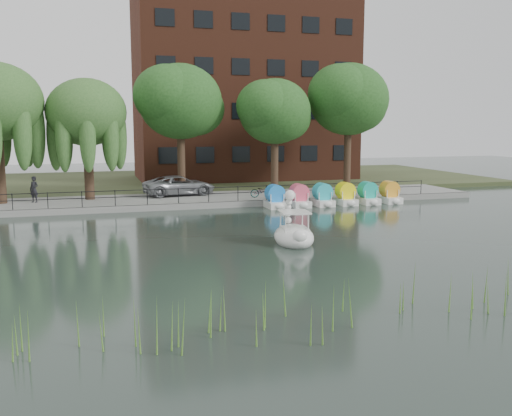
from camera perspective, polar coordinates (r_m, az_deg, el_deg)
name	(u,v)px	position (r m, az deg, el deg)	size (l,w,h in m)	color
ground_plane	(271,250)	(25.19, 1.52, -4.26)	(120.00, 120.00, 0.00)	#323D38
promenade	(201,200)	(40.44, -5.55, 0.83)	(40.00, 6.00, 0.40)	gray
kerb	(209,205)	(37.58, -4.68, 0.25)	(40.00, 0.25, 0.40)	gray
land_strip	(172,181)	(54.16, -8.42, 2.69)	(60.00, 22.00, 0.36)	#47512D
railing	(209,191)	(37.65, -4.77, 1.72)	(32.00, 0.05, 1.00)	black
apartment_building	(243,83)	(55.42, -1.27, 12.41)	(20.00, 10.07, 18.00)	#4C1E16
willow_mid	(86,113)	(40.35, -16.61, 9.11)	(5.32, 5.32, 8.15)	#473323
broadleaf_center	(180,102)	(41.91, -7.59, 10.46)	(6.00, 6.00, 9.25)	#473323
broadleaf_right	(275,112)	(43.08, 1.90, 9.58)	(5.40, 5.40, 8.32)	#473323
broadleaf_far	(349,100)	(46.49, 9.26, 10.64)	(6.30, 6.30, 9.71)	#473323
minivan	(179,184)	(41.46, -7.67, 2.40)	(5.89, 2.71, 1.64)	gray
bicycle	(263,190)	(39.84, 0.68, 1.77)	(1.72, 0.60, 1.00)	gray
pedestrian	(34,187)	(40.05, -21.32, 1.93)	(0.71, 0.48, 1.98)	black
swan_boat	(294,232)	(26.58, 3.78, -2.44)	(2.16, 3.06, 2.41)	white
pedal_boat_row	(334,196)	(39.24, 7.82, 1.15)	(9.65, 1.70, 1.40)	white
reed_bank	(438,295)	(17.60, 17.72, -8.28)	(24.00, 2.40, 1.20)	#669938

